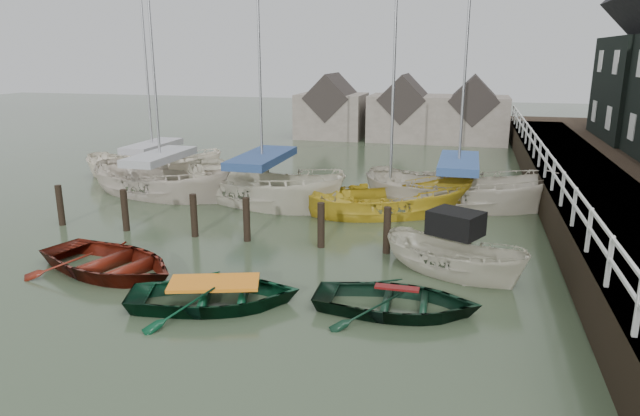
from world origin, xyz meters
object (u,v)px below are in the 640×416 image
(rowboat_green, at_px, (215,305))
(motorboat, at_px, (453,269))
(rowboat_red, at_px, (111,273))
(rowboat_dkgreen, at_px, (396,311))
(sailboat_c, at_px, (389,213))
(sailboat_e, at_px, (155,176))
(sailboat_d, at_px, (456,204))
(sailboat_a, at_px, (163,193))
(sailboat_b, at_px, (263,200))

(rowboat_green, xyz_separation_m, motorboat, (5.31, 3.52, 0.10))
(rowboat_red, distance_m, rowboat_dkgreen, 7.76)
(sailboat_c, relative_size, sailboat_e, 0.96)
(sailboat_d, relative_size, sailboat_e, 1.14)
(rowboat_dkgreen, bearing_deg, rowboat_green, 98.28)
(motorboat, distance_m, sailboat_d, 7.27)
(motorboat, height_order, sailboat_d, sailboat_d)
(sailboat_c, bearing_deg, sailboat_d, -74.20)
(rowboat_red, bearing_deg, sailboat_a, 37.58)
(motorboat, xyz_separation_m, sailboat_d, (-0.11, 7.27, -0.04))
(motorboat, bearing_deg, sailboat_b, 79.33)
(rowboat_dkgreen, height_order, sailboat_d, sailboat_d)
(rowboat_red, xyz_separation_m, rowboat_green, (3.60, -1.18, 0.00))
(sailboat_a, distance_m, sailboat_b, 4.46)
(rowboat_dkgreen, xyz_separation_m, sailboat_b, (-6.39, 8.61, 0.06))
(rowboat_green, height_order, sailboat_c, sailboat_c)
(rowboat_green, relative_size, sailboat_b, 0.33)
(rowboat_green, relative_size, rowboat_dkgreen, 1.05)
(sailboat_c, bearing_deg, motorboat, -177.84)
(sailboat_a, relative_size, sailboat_b, 0.88)
(sailboat_d, bearing_deg, rowboat_dkgreen, -179.75)
(rowboat_green, bearing_deg, rowboat_red, 53.80)
(rowboat_dkgreen, relative_size, sailboat_c, 0.38)
(sailboat_a, bearing_deg, sailboat_b, -76.47)
(sailboat_a, height_order, sailboat_d, sailboat_d)
(rowboat_red, relative_size, sailboat_c, 0.45)
(rowboat_red, bearing_deg, sailboat_c, -22.74)
(rowboat_green, height_order, sailboat_b, sailboat_b)
(sailboat_a, distance_m, sailboat_d, 11.98)
(sailboat_a, relative_size, sailboat_d, 0.90)
(rowboat_dkgreen, bearing_deg, sailboat_d, -8.03)
(rowboat_red, height_order, sailboat_a, sailboat_a)
(sailboat_b, bearing_deg, sailboat_a, 111.17)
(rowboat_dkgreen, xyz_separation_m, sailboat_e, (-12.96, 11.62, 0.06))
(motorboat, relative_size, sailboat_a, 0.42)
(rowboat_dkgreen, relative_size, sailboat_e, 0.37)
(rowboat_green, distance_m, sailboat_a, 11.55)
(motorboat, height_order, sailboat_b, sailboat_b)
(sailboat_b, bearing_deg, rowboat_green, -144.88)
(rowboat_green, distance_m, sailboat_e, 15.19)
(rowboat_red, relative_size, motorboat, 1.01)
(rowboat_dkgreen, relative_size, motorboat, 0.86)
(rowboat_green, xyz_separation_m, sailboat_e, (-8.82, 12.37, 0.06))
(rowboat_dkgreen, bearing_deg, sailboat_b, 34.53)
(rowboat_red, xyz_separation_m, sailboat_a, (-3.10, 8.22, 0.06))
(rowboat_green, relative_size, sailboat_d, 0.34)
(rowboat_red, height_order, motorboat, motorboat)
(rowboat_dkgreen, height_order, sailboat_e, sailboat_e)
(sailboat_b, bearing_deg, sailboat_c, -73.11)
(rowboat_red, bearing_deg, sailboat_b, 7.52)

